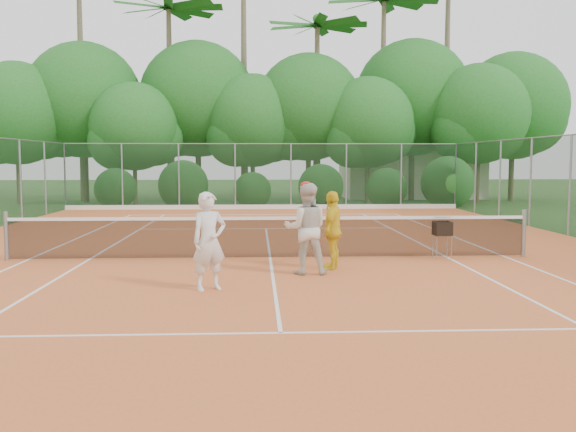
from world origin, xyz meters
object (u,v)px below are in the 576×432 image
object	(u,v)px
player_white	(209,241)
player_yellow	(333,230)
player_center_grp	(306,228)
ball_hopper	(442,229)

from	to	relation	value
player_white	player_yellow	world-z (taller)	player_white
player_center_grp	ball_hopper	size ratio (longest dim) A/B	2.14
player_center_grp	player_yellow	world-z (taller)	player_center_grp
player_white	player_yellow	distance (m)	3.15
player_yellow	ball_hopper	distance (m)	2.94
player_center_grp	player_yellow	xyz separation A→B (m)	(0.59, 0.54, -0.10)
player_center_grp	ball_hopper	distance (m)	3.72
player_white	player_center_grp	size ratio (longest dim) A/B	0.93
player_white	player_center_grp	bearing A→B (deg)	11.90
player_yellow	player_white	bearing A→B (deg)	-27.73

